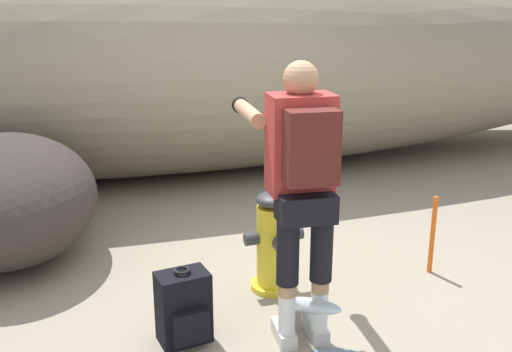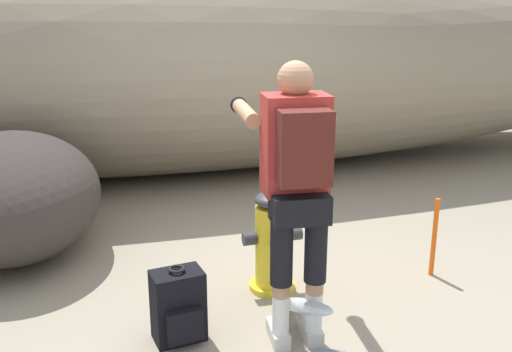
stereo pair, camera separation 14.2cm
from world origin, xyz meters
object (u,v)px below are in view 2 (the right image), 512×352
Objects in this scene: boulder_large at (12,195)px; survey_stake at (434,237)px; fire_hydrant at (273,243)px; spare_backpack at (179,307)px; utility_worker at (295,171)px.

survey_stake is (3.02, -1.27, -0.19)m from boulder_large.
survey_stake is at bearing -5.56° from fire_hydrant.
spare_backpack is 1.97m from survey_stake.
fire_hydrant is 0.46× the size of utility_worker.
boulder_large is at bearing 157.18° from survey_stake.
boulder_large is (-1.81, 1.15, 0.14)m from fire_hydrant.
spare_backpack is 0.78× the size of survey_stake.
fire_hydrant is 1.63× the size of spare_backpack.
boulder_large is 2.92× the size of survey_stake.
spare_backpack is (-0.73, -0.46, -0.14)m from fire_hydrant.
fire_hydrant is at bearing 174.44° from survey_stake.
spare_backpack is 0.27× the size of boulder_large.
utility_worker is at bearing 70.52° from spare_backpack.
utility_worker is 0.94× the size of boulder_large.
utility_worker is 2.75× the size of survey_stake.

